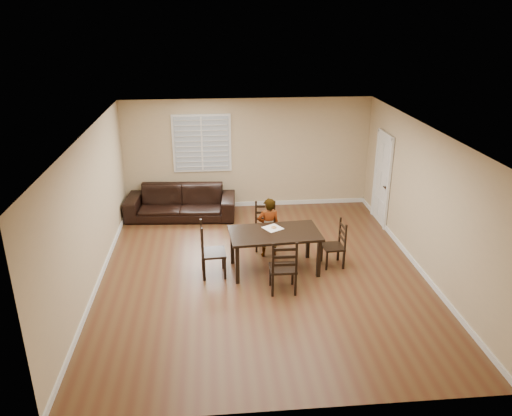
# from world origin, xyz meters

# --- Properties ---
(ground) EXTENTS (7.00, 7.00, 0.00)m
(ground) POSITION_xyz_m (0.00, 0.00, 0.00)
(ground) COLOR brown
(ground) RESTS_ON ground
(room) EXTENTS (6.04, 7.04, 2.72)m
(room) POSITION_xyz_m (0.04, 0.18, 1.81)
(room) COLOR tan
(room) RESTS_ON ground
(dining_table) EXTENTS (1.73, 1.06, 0.78)m
(dining_table) POSITION_xyz_m (0.24, 0.10, 0.69)
(dining_table) COLOR black
(dining_table) RESTS_ON ground
(chair_near) EXTENTS (0.46, 0.44, 0.98)m
(chair_near) POSITION_xyz_m (0.18, 1.15, 0.44)
(chair_near) COLOR black
(chair_near) RESTS_ON ground
(chair_far) EXTENTS (0.47, 0.44, 1.02)m
(chair_far) POSITION_xyz_m (0.30, -0.79, 0.46)
(chair_far) COLOR black
(chair_far) RESTS_ON ground
(chair_left) EXTENTS (0.47, 0.50, 1.05)m
(chair_left) POSITION_xyz_m (-1.03, 0.01, 0.48)
(chair_left) COLOR black
(chair_left) RESTS_ON ground
(chair_right) EXTENTS (0.41, 0.43, 0.92)m
(chair_right) POSITION_xyz_m (1.50, 0.18, 0.42)
(chair_right) COLOR black
(chair_right) RESTS_ON ground
(child) EXTENTS (0.47, 0.33, 1.23)m
(child) POSITION_xyz_m (0.20, 0.70, 0.62)
(child) COLOR gray
(child) RESTS_ON ground
(napkin) EXTENTS (0.43, 0.43, 0.00)m
(napkin) POSITION_xyz_m (0.23, 0.28, 0.78)
(napkin) COLOR beige
(napkin) RESTS_ON dining_table
(donut) EXTENTS (0.10, 0.10, 0.04)m
(donut) POSITION_xyz_m (0.25, 0.28, 0.81)
(donut) COLOR #C88847
(donut) RESTS_ON napkin
(sofa) EXTENTS (2.61, 1.18, 0.74)m
(sofa) POSITION_xyz_m (-1.64, 2.89, 0.37)
(sofa) COLOR black
(sofa) RESTS_ON ground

